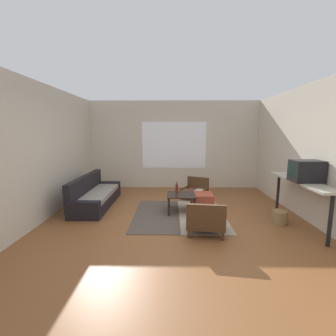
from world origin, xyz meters
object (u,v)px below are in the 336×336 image
armchair_by_window (195,189)px  coffee_table (181,197)px  wicker_basket (279,217)px  couch (95,196)px  clay_vase (293,171)px  crt_television (306,171)px  ottoman_orange (202,202)px  console_shelf (301,185)px  armchair_striped_foreground (206,220)px  glass_bottle (177,188)px

armchair_by_window → coffee_table: bearing=-111.3°
armchair_by_window → wicker_basket: size_ratio=2.82×
couch → clay_vase: 4.39m
couch → wicker_basket: bearing=-15.3°
wicker_basket → crt_television: bearing=-29.0°
coffee_table → wicker_basket: coffee_table is taller
ottoman_orange → crt_television: 2.15m
ottoman_orange → clay_vase: (1.72, -0.52, 0.79)m
crt_television → clay_vase: crt_television is taller
wicker_basket → console_shelf: bearing=-7.0°
armchair_striped_foreground → wicker_basket: armchair_striped_foreground is taller
couch → ottoman_orange: 2.54m
crt_television → clay_vase: 0.45m
ottoman_orange → clay_vase: bearing=-16.8°
coffee_table → armchair_by_window: size_ratio=0.77×
coffee_table → crt_television: bearing=-20.5°
armchair_by_window → clay_vase: size_ratio=2.50×
crt_television → glass_bottle: 2.55m
console_shelf → wicker_basket: (-0.33, 0.04, -0.64)m
armchair_by_window → glass_bottle: glass_bottle is taller
glass_bottle → coffee_table: bearing=-60.2°
console_shelf → ottoman_orange: bearing=154.5°
clay_vase → crt_television: bearing=-90.4°
ottoman_orange → console_shelf: bearing=-25.5°
ottoman_orange → wicker_basket: 1.60m
couch → armchair_striped_foreground: 2.90m
coffee_table → wicker_basket: bearing=-18.9°
coffee_table → ottoman_orange: size_ratio=1.25×
armchair_striped_foreground → glass_bottle: (-0.46, 1.32, 0.24)m
couch → glass_bottle: bearing=-8.0°
coffee_table → wicker_basket: size_ratio=2.17×
ottoman_orange → crt_television: size_ratio=0.98×
coffee_table → glass_bottle: bearing=119.8°
clay_vase → glass_bottle: 2.40m
couch → clay_vase: bearing=-10.8°
couch → glass_bottle: size_ratio=8.37×
coffee_table → clay_vase: (2.20, -0.38, 0.65)m
armchair_striped_foreground → crt_television: (1.82, 0.33, 0.80)m
console_shelf → wicker_basket: bearing=173.0°
armchair_by_window → crt_television: 2.74m
ottoman_orange → glass_bottle: size_ratio=2.02×
ottoman_orange → crt_television: bearing=-29.3°
coffee_table → console_shelf: size_ratio=0.33×
clay_vase → wicker_basket: 0.95m
coffee_table → ottoman_orange: coffee_table is taller
crt_television → glass_bottle: crt_television is taller
couch → coffee_table: (2.05, -0.43, 0.10)m
crt_television → wicker_basket: (-0.33, 0.18, -0.93)m
crt_television → glass_bottle: size_ratio=2.06×
armchair_by_window → wicker_basket: bearing=-50.7°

